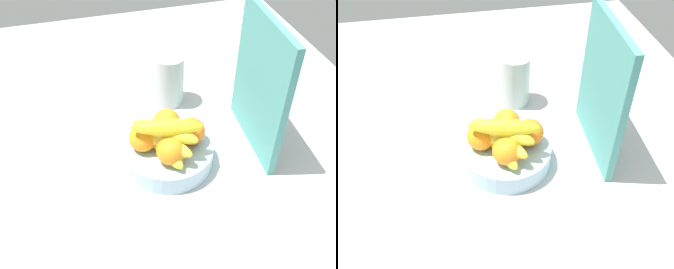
{
  "view_description": "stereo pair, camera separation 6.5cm",
  "coord_description": "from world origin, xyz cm",
  "views": [
    {
      "loc": [
        69.4,
        -18.13,
        75.42
      ],
      "look_at": [
        -0.83,
        1.72,
        9.43
      ],
      "focal_mm": 42.75,
      "sensor_mm": 36.0,
      "label": 1
    },
    {
      "loc": [
        70.88,
        -11.81,
        75.42
      ],
      "look_at": [
        -0.83,
        1.72,
        9.43
      ],
      "focal_mm": 42.75,
      "sensor_mm": 36.0,
      "label": 2
    }
  ],
  "objects": [
    {
      "name": "thermos_tumbler",
      "position": [
        -25.89,
        9.13,
        7.85
      ],
      "size": [
        8.95,
        8.95,
        15.71
      ],
      "primitive_type": "cylinder",
      "color": "#B1BAB5",
      "rests_on": "ground_plane"
    },
    {
      "name": "ground_plane",
      "position": [
        0.0,
        0.0,
        -1.5
      ],
      "size": [
        180.0,
        140.0,
        3.0
      ],
      "primitive_type": "cube",
      "color": "#B9B8BA"
    },
    {
      "name": "orange_front_right",
      "position": [
        -1.87,
        -4.41,
        8.96
      ],
      "size": [
        7.06,
        7.06,
        7.06
      ],
      "primitive_type": "sphere",
      "color": "orange",
      "rests_on": "fruit_bowl"
    },
    {
      "name": "orange_center",
      "position": [
        4.37,
        0.94,
        8.96
      ],
      "size": [
        7.06,
        7.06,
        7.06
      ],
      "primitive_type": "sphere",
      "color": "orange",
      "rests_on": "fruit_bowl"
    },
    {
      "name": "orange_back_left",
      "position": [
        -0.95,
        7.77,
        8.96
      ],
      "size": [
        7.06,
        7.06,
        7.06
      ],
      "primitive_type": "sphere",
      "color": "orange",
      "rests_on": "fruit_bowl"
    },
    {
      "name": "banana_bunch",
      "position": [
        1.09,
        0.54,
        10.73
      ],
      "size": [
        17.45,
        17.46,
        10.6
      ],
      "color": "yellow",
      "rests_on": "fruit_bowl"
    },
    {
      "name": "cutting_board",
      "position": [
        -3.08,
        26.15,
        18.0
      ],
      "size": [
        28.06,
        3.46,
        36.0
      ],
      "primitive_type": "cube",
      "rotation": [
        0.0,
        0.0,
        -0.06
      ],
      "color": "teal",
      "rests_on": "ground_plane"
    },
    {
      "name": "fruit_bowl",
      "position": [
        -0.83,
        1.72,
        2.72
      ],
      "size": [
        23.0,
        23.0,
        5.43
      ],
      "primitive_type": "cylinder",
      "color": "#A7C6DB",
      "rests_on": "ground_plane"
    },
    {
      "name": "orange_front_left",
      "position": [
        -6.01,
        2.84,
        8.96
      ],
      "size": [
        7.06,
        7.06,
        7.06
      ],
      "primitive_type": "sphere",
      "color": "orange",
      "rests_on": "fruit_bowl"
    }
  ]
}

